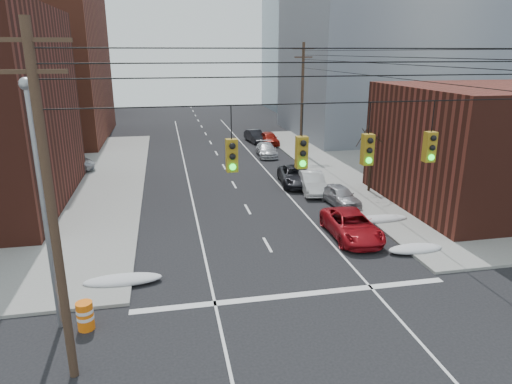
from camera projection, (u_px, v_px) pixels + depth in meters
name	position (u px, v px, depth m)	size (l,w,h in m)	color
sidewalk_ne	(505.00, 160.00, 44.05)	(40.00, 40.00, 0.15)	gray
building_brick_far	(35.00, 77.00, 76.32)	(22.00, 18.00, 12.00)	#491E16
building_office	(386.00, 31.00, 55.37)	(22.00, 20.00, 25.00)	gray
building_glass	(328.00, 46.00, 80.55)	(20.00, 18.00, 22.00)	gray
utility_pole_left	(51.00, 208.00, 13.18)	(2.20, 0.28, 11.00)	#473323
utility_pole_far	(302.00, 97.00, 45.43)	(2.20, 0.28, 11.00)	#473323
traffic_signals	(335.00, 149.00, 14.37)	(17.00, 0.42, 2.02)	black
street_light	(41.00, 189.00, 15.87)	(0.44, 0.44, 9.32)	gray
bare_tree	(371.00, 162.00, 33.54)	(2.09, 2.20, 4.93)	black
snow_nw	(123.00, 280.00, 20.65)	(3.50, 1.08, 0.42)	silver
snow_ne	(415.00, 249.00, 23.91)	(3.00, 1.08, 0.42)	silver
snow_east_far	(377.00, 219.00, 28.13)	(4.00, 1.08, 0.42)	silver
red_pickup	(352.00, 225.00, 25.72)	(2.39, 5.19, 1.44)	maroon
parked_car_a	(340.00, 195.00, 31.28)	(1.59, 3.95, 1.35)	#B3B3B8
parked_car_b	(312.00, 182.00, 34.09)	(1.58, 4.54, 1.50)	silver
parked_car_c	(295.00, 176.00, 36.07)	(2.37, 5.13, 1.43)	black
parked_car_d	(266.00, 150.00, 45.89)	(1.83, 4.50, 1.31)	#BBBCC0
parked_car_e	(269.00, 138.00, 51.58)	(1.70, 4.24, 1.44)	maroon
parked_car_f	(255.00, 136.00, 53.07)	(1.47, 4.22, 1.39)	black
lot_car_a	(18.00, 194.00, 31.07)	(1.37, 3.93, 1.30)	white
lot_car_b	(62.00, 164.00, 39.20)	(2.46, 5.33, 1.48)	#AEAFB3
lot_car_d	(5.00, 187.00, 32.52)	(1.67, 4.16, 1.42)	#A8A8AD
construction_barrel	(85.00, 315.00, 17.20)	(0.65, 0.65, 1.12)	orange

